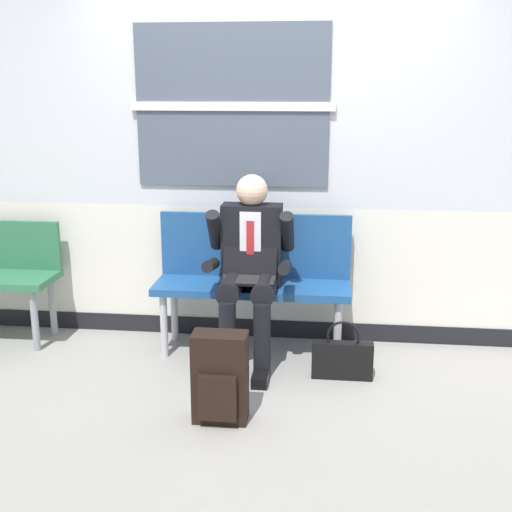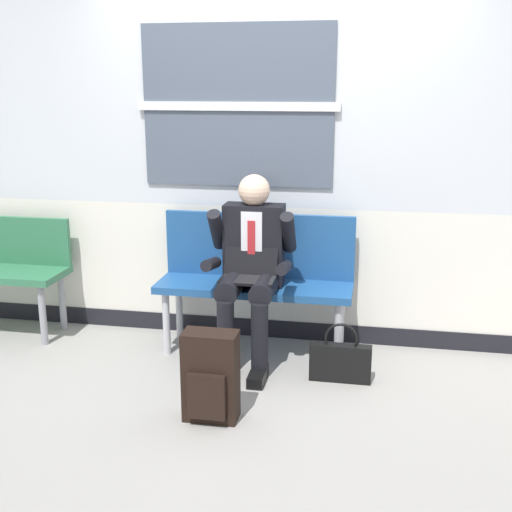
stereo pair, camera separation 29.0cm
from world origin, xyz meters
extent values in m
plane|color=gray|center=(0.00, 0.00, 0.00)|extent=(18.00, 18.00, 0.00)
cube|color=silver|center=(0.00, 0.56, 1.95)|extent=(6.82, 0.12, 1.94)
cube|color=silver|center=(0.00, 0.56, 0.56)|extent=(6.82, 0.12, 0.85)
cube|color=black|center=(0.00, 0.56, 0.07)|extent=(6.82, 0.14, 0.13)
cube|color=#4C5666|center=(-0.27, 0.49, 1.67)|extent=(1.33, 0.02, 1.09)
cube|color=silver|center=(-0.27, 0.48, 1.67)|extent=(1.41, 0.03, 0.06)
cube|color=navy|center=(-0.10, 0.21, 0.47)|extent=(1.34, 0.42, 0.05)
cube|color=navy|center=(-0.10, 0.39, 0.73)|extent=(1.34, 0.04, 0.45)
cylinder|color=#B7B7BC|center=(-0.69, 0.06, 0.22)|extent=(0.05, 0.05, 0.45)
cylinder|color=#B7B7BC|center=(-0.69, 0.36, 0.22)|extent=(0.05, 0.05, 0.45)
cylinder|color=#B7B7BC|center=(0.49, 0.06, 0.22)|extent=(0.05, 0.05, 0.45)
cylinder|color=#B7B7BC|center=(0.49, 0.36, 0.22)|extent=(0.05, 0.05, 0.45)
cylinder|color=gray|center=(-1.61, 0.06, 0.22)|extent=(0.05, 0.05, 0.45)
cylinder|color=gray|center=(-1.61, 0.36, 0.22)|extent=(0.05, 0.05, 0.45)
cylinder|color=black|center=(-0.21, 0.00, 0.54)|extent=(0.15, 0.40, 0.15)
cylinder|color=black|center=(-0.21, -0.19, 0.25)|extent=(0.11, 0.11, 0.50)
cube|color=black|center=(-0.21, -0.25, 0.04)|extent=(0.10, 0.26, 0.07)
cylinder|color=black|center=(0.01, 0.00, 0.54)|extent=(0.15, 0.40, 0.15)
cylinder|color=black|center=(0.01, -0.19, 0.25)|extent=(0.11, 0.11, 0.50)
cube|color=black|center=(0.01, -0.25, 0.04)|extent=(0.10, 0.26, 0.07)
cube|color=black|center=(-0.10, 0.21, 0.77)|extent=(0.40, 0.18, 0.55)
cube|color=silver|center=(-0.10, 0.11, 0.82)|extent=(0.14, 0.01, 0.39)
cube|color=#B22328|center=(-0.10, 0.11, 0.79)|extent=(0.05, 0.01, 0.33)
sphere|color=beige|center=(-0.10, 0.21, 1.14)|extent=(0.21, 0.21, 0.21)
cylinder|color=black|center=(-0.34, 0.14, 0.88)|extent=(0.09, 0.25, 0.30)
cylinder|color=black|center=(-0.34, -0.03, 0.69)|extent=(0.08, 0.27, 0.12)
cylinder|color=black|center=(0.14, 0.14, 0.88)|extent=(0.09, 0.25, 0.30)
cylinder|color=black|center=(0.14, -0.03, 0.69)|extent=(0.08, 0.27, 0.12)
cube|color=black|center=(-0.10, -0.03, 0.60)|extent=(0.35, 0.22, 0.02)
cube|color=black|center=(-0.10, 0.10, 0.71)|extent=(0.35, 0.08, 0.21)
cube|color=black|center=(-0.16, -0.76, 0.26)|extent=(0.30, 0.16, 0.51)
cube|color=black|center=(-0.16, -0.86, 0.18)|extent=(0.21, 0.04, 0.26)
cube|color=black|center=(0.52, -0.15, 0.12)|extent=(0.39, 0.08, 0.24)
torus|color=black|center=(0.52, -0.15, 0.28)|extent=(0.21, 0.02, 0.21)
camera|label=1|loc=(0.41, -4.00, 1.83)|focal=45.57mm
camera|label=2|loc=(0.69, -3.96, 1.83)|focal=45.57mm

